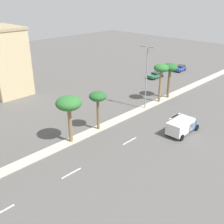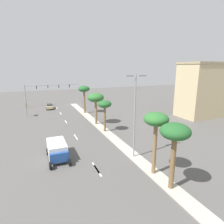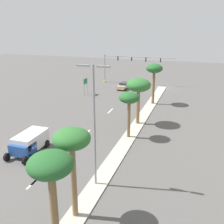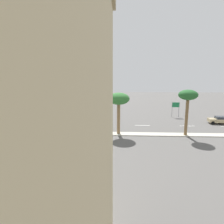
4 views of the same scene
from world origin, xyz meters
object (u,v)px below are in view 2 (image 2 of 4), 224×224
at_px(street_lamp_left, 135,111).
at_px(box_truck, 57,150).
at_px(traffic_signal_gantry, 41,91).
at_px(palm_tree_outboard, 175,135).
at_px(palm_tree_mid, 156,122).
at_px(directional_road_sign, 26,107).
at_px(palm_tree_leading, 96,98).
at_px(sedan_tan_front, 50,106).
at_px(palm_tree_trailing, 105,105).
at_px(commercial_building, 201,90).
at_px(palm_tree_front, 84,90).

bearing_deg(street_lamp_left, box_truck, -20.69).
height_order(traffic_signal_gantry, palm_tree_outboard, palm_tree_outboard).
relative_size(traffic_signal_gantry, street_lamp_left, 1.55).
bearing_deg(traffic_signal_gantry, palm_tree_mid, 101.59).
bearing_deg(directional_road_sign, palm_tree_leading, 137.24).
height_order(traffic_signal_gantry, palm_tree_mid, palm_tree_mid).
height_order(traffic_signal_gantry, sedan_tan_front, traffic_signal_gantry).
relative_size(directional_road_sign, palm_tree_leading, 0.50).
distance_m(palm_tree_trailing, palm_tree_mid, 16.00).
height_order(traffic_signal_gantry, directional_road_sign, traffic_signal_gantry).
bearing_deg(palm_tree_trailing, directional_road_sign, -52.41).
bearing_deg(palm_tree_outboard, street_lamp_left, -89.08).
bearing_deg(palm_tree_outboard, traffic_signal_gantry, -79.06).
xyz_separation_m(traffic_signal_gantry, directional_road_sign, (4.41, 12.71, -2.23)).
xyz_separation_m(commercial_building, palm_tree_outboard, (26.07, 20.68, -0.81)).
relative_size(traffic_signal_gantry, palm_tree_outboard, 2.50).
bearing_deg(palm_tree_trailing, street_lamp_left, 89.48).
distance_m(palm_tree_trailing, palm_tree_outboard, 18.98).
distance_m(palm_tree_leading, sedan_tan_front, 22.16).
height_order(directional_road_sign, sedan_tan_front, directional_road_sign).
height_order(palm_tree_trailing, box_truck, palm_tree_trailing).
xyz_separation_m(palm_tree_front, palm_tree_mid, (0.32, 32.06, 0.02)).
bearing_deg(box_truck, traffic_signal_gantry, -90.28).
xyz_separation_m(directional_road_sign, sedan_tan_front, (-6.07, -7.10, -1.71)).
relative_size(commercial_building, palm_tree_trailing, 2.22).
bearing_deg(palm_tree_mid, palm_tree_outboard, 90.63).
xyz_separation_m(palm_tree_front, palm_tree_leading, (0.33, 10.83, -0.57)).
bearing_deg(directional_road_sign, box_truck, 99.23).
bearing_deg(traffic_signal_gantry, sedan_tan_front, 106.46).
xyz_separation_m(directional_road_sign, palm_tree_front, (-14.36, 2.15, 3.80)).
relative_size(palm_tree_mid, sedan_tan_front, 1.84).
bearing_deg(traffic_signal_gantry, street_lamp_left, 102.68).
height_order(directional_road_sign, box_truck, directional_road_sign).
bearing_deg(palm_tree_mid, commercial_building, -145.89).
distance_m(commercial_building, palm_tree_leading, 26.37).
height_order(palm_tree_outboard, palm_tree_mid, palm_tree_mid).
relative_size(palm_tree_trailing, box_truck, 1.08).
distance_m(palm_tree_front, sedan_tan_front, 13.59).
distance_m(directional_road_sign, palm_tree_outboard, 39.93).
xyz_separation_m(sedan_tan_front, box_truck, (1.85, 33.10, 0.47)).
relative_size(palm_tree_front, palm_tree_trailing, 1.21).
distance_m(directional_road_sign, box_truck, 26.37).
xyz_separation_m(directional_road_sign, commercial_building, (-40.14, 16.53, 4.20)).
bearing_deg(box_truck, palm_tree_mid, 140.08).
xyz_separation_m(traffic_signal_gantry, sedan_tan_front, (-1.66, 5.61, -3.94)).
bearing_deg(sedan_tan_front, palm_tree_trailing, 107.47).
bearing_deg(palm_tree_front, palm_tree_mid, 89.42).
distance_m(palm_tree_leading, box_truck, 16.91).
distance_m(commercial_building, street_lamp_left, 29.30).
xyz_separation_m(directional_road_sign, street_lamp_left, (-13.95, 29.67, 4.05)).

